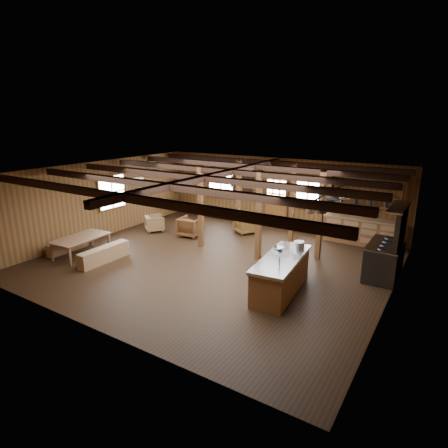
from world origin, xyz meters
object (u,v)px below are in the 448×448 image
(dining_table, at_px, (82,246))
(armchair_c, at_px, (155,223))
(armchair_a, at_px, (190,227))
(commercial_range, at_px, (386,255))
(armchair_b, at_px, (246,224))
(kitchen_island, at_px, (281,275))

(dining_table, bearing_deg, armchair_c, -5.85)
(dining_table, xyz_separation_m, armchair_a, (1.68, 3.52, 0.05))
(armchair_a, xyz_separation_m, armchair_c, (-1.57, -0.24, -0.05))
(commercial_range, bearing_deg, dining_table, -158.16)
(armchair_a, height_order, armchair_c, armchair_a)
(commercial_range, xyz_separation_m, dining_table, (-8.55, -3.42, -0.35))
(armchair_a, bearing_deg, armchair_b, -143.83)
(commercial_range, xyz_separation_m, armchair_c, (-8.44, -0.14, -0.35))
(kitchen_island, distance_m, dining_table, 6.55)
(dining_table, distance_m, armchair_a, 3.90)
(commercial_range, xyz_separation_m, armchair_a, (-6.86, 0.10, -0.29))
(kitchen_island, height_order, armchair_b, kitchen_island)
(commercial_range, bearing_deg, armchair_b, 163.82)
(kitchen_island, distance_m, commercial_range, 3.18)
(dining_table, bearing_deg, commercial_range, -72.08)
(armchair_a, relative_size, armchair_b, 1.08)
(dining_table, xyz_separation_m, armchair_b, (3.24, 4.96, 0.03))
(commercial_range, xyz_separation_m, armchair_b, (-5.30, 1.54, -0.32))
(kitchen_island, bearing_deg, armchair_c, 154.69)
(armchair_c, bearing_deg, armchair_a, -134.48)
(dining_table, distance_m, armchair_b, 5.93)
(armchair_a, xyz_separation_m, armchair_b, (1.56, 1.44, -0.03))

